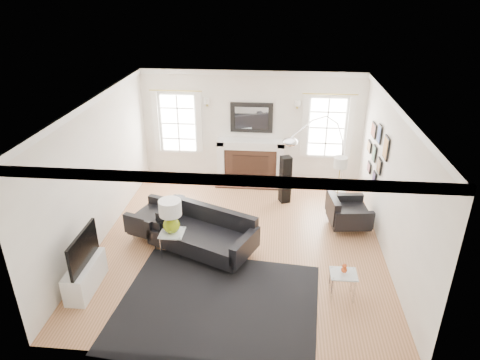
# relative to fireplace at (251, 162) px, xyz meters

# --- Properties ---
(floor) EXTENTS (6.00, 6.00, 0.00)m
(floor) POSITION_rel_fireplace_xyz_m (0.00, -2.79, -0.54)
(floor) COLOR #9A6540
(floor) RESTS_ON ground
(back_wall) EXTENTS (5.50, 0.04, 2.80)m
(back_wall) POSITION_rel_fireplace_xyz_m (0.00, 0.21, 0.86)
(back_wall) COLOR white
(back_wall) RESTS_ON floor
(front_wall) EXTENTS (5.50, 0.04, 2.80)m
(front_wall) POSITION_rel_fireplace_xyz_m (0.00, -5.79, 0.86)
(front_wall) COLOR white
(front_wall) RESTS_ON floor
(left_wall) EXTENTS (0.04, 6.00, 2.80)m
(left_wall) POSITION_rel_fireplace_xyz_m (-2.75, -2.79, 0.86)
(left_wall) COLOR white
(left_wall) RESTS_ON floor
(right_wall) EXTENTS (0.04, 6.00, 2.80)m
(right_wall) POSITION_rel_fireplace_xyz_m (2.75, -2.79, 0.86)
(right_wall) COLOR white
(right_wall) RESTS_ON floor
(ceiling) EXTENTS (5.50, 6.00, 0.02)m
(ceiling) POSITION_rel_fireplace_xyz_m (0.00, -2.79, 2.26)
(ceiling) COLOR white
(ceiling) RESTS_ON back_wall
(crown_molding) EXTENTS (5.50, 6.00, 0.12)m
(crown_molding) POSITION_rel_fireplace_xyz_m (0.00, -2.79, 2.20)
(crown_molding) COLOR white
(crown_molding) RESTS_ON back_wall
(fireplace) EXTENTS (1.70, 0.69, 1.11)m
(fireplace) POSITION_rel_fireplace_xyz_m (0.00, 0.00, 0.00)
(fireplace) COLOR white
(fireplace) RESTS_ON floor
(mantel_mirror) EXTENTS (1.05, 0.07, 0.75)m
(mantel_mirror) POSITION_rel_fireplace_xyz_m (0.00, 0.16, 1.11)
(mantel_mirror) COLOR black
(mantel_mirror) RESTS_ON back_wall
(window_left) EXTENTS (1.24, 0.15, 1.62)m
(window_left) POSITION_rel_fireplace_xyz_m (-1.85, 0.16, 0.92)
(window_left) COLOR white
(window_left) RESTS_ON back_wall
(window_right) EXTENTS (1.24, 0.15, 1.62)m
(window_right) POSITION_rel_fireplace_xyz_m (1.85, 0.16, 0.92)
(window_right) COLOR white
(window_right) RESTS_ON back_wall
(gallery_wall) EXTENTS (0.04, 1.73, 1.29)m
(gallery_wall) POSITION_rel_fireplace_xyz_m (2.72, -1.50, 0.99)
(gallery_wall) COLOR black
(gallery_wall) RESTS_ON right_wall
(tv_unit) EXTENTS (0.35, 1.00, 1.09)m
(tv_unit) POSITION_rel_fireplace_xyz_m (-2.44, -4.49, -0.21)
(tv_unit) COLOR white
(tv_unit) RESTS_ON floor
(area_rug) EXTENTS (3.38, 2.90, 0.01)m
(area_rug) POSITION_rel_fireplace_xyz_m (-0.19, -4.72, -0.54)
(area_rug) COLOR black
(area_rug) RESTS_ON floor
(sofa) EXTENTS (2.21, 1.65, 0.66)m
(sofa) POSITION_rel_fireplace_xyz_m (-0.66, -3.19, -0.18)
(sofa) COLOR black
(sofa) RESTS_ON floor
(armchair_left) EXTENTS (1.12, 1.19, 0.65)m
(armchair_left) POSITION_rel_fireplace_xyz_m (-1.66, -2.75, -0.18)
(armchair_left) COLOR black
(armchair_left) RESTS_ON floor
(armchair_right) EXTENTS (0.91, 0.99, 0.60)m
(armchair_right) POSITION_rel_fireplace_xyz_m (2.14, -2.08, -0.21)
(armchair_right) COLOR black
(armchair_right) RESTS_ON floor
(coffee_table) EXTENTS (0.88, 0.88, 0.39)m
(coffee_table) POSITION_rel_fireplace_xyz_m (-0.63, -2.99, -0.18)
(coffee_table) COLOR silver
(coffee_table) RESTS_ON floor
(side_table_left) EXTENTS (0.44, 0.44, 0.49)m
(side_table_left) POSITION_rel_fireplace_xyz_m (-1.22, -3.38, -0.16)
(side_table_left) COLOR silver
(side_table_left) RESTS_ON floor
(nesting_table) EXTENTS (0.43, 0.36, 0.47)m
(nesting_table) POSITION_rel_fireplace_xyz_m (1.80, -4.30, -0.18)
(nesting_table) COLOR silver
(nesting_table) RESTS_ON floor
(gourd_lamp) EXTENTS (0.42, 0.42, 0.66)m
(gourd_lamp) POSITION_rel_fireplace_xyz_m (-1.22, -3.38, 0.33)
(gourd_lamp) COLOR #9CB817
(gourd_lamp) RESTS_ON side_table_left
(orange_vase) EXTENTS (0.10, 0.10, 0.16)m
(orange_vase) POSITION_rel_fireplace_xyz_m (1.80, -4.30, 0.02)
(orange_vase) COLOR #CB491A
(orange_vase) RESTS_ON nesting_table
(arc_floor_lamp) EXTENTS (1.55, 1.44, 2.20)m
(arc_floor_lamp) POSITION_rel_fireplace_xyz_m (1.56, -1.18, 0.65)
(arc_floor_lamp) COLOR white
(arc_floor_lamp) RESTS_ON floor
(stick_floor_lamp) EXTENTS (0.28, 0.28, 1.40)m
(stick_floor_lamp) POSITION_rel_fireplace_xyz_m (1.99, -1.63, 0.67)
(stick_floor_lamp) COLOR gold
(stick_floor_lamp) RESTS_ON floor
(speaker_tower) EXTENTS (0.30, 0.30, 1.13)m
(speaker_tower) POSITION_rel_fireplace_xyz_m (0.87, -1.04, 0.02)
(speaker_tower) COLOR black
(speaker_tower) RESTS_ON floor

